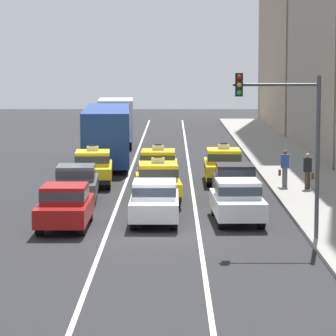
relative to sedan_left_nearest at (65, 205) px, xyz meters
The scene contains 18 objects.
ground_plane 3.46m from the sedan_left_nearest, 19.89° to the right, with size 160.00×160.00×0.00m, color #232326.
lane_stripe_left_center 18.94m from the sedan_left_nearest, 85.29° to the left, with size 0.14×80.00×0.01m, color silver.
lane_stripe_center_right 19.47m from the sedan_left_nearest, 75.85° to the left, with size 0.14×80.00×0.01m, color silver.
sidewalk_curb 17.32m from the sedan_left_nearest, 53.24° to the left, with size 4.00×90.00×0.15m, color gray.
sedan_left_nearest is the anchor object (origin of this frame).
sedan_left_second 6.14m from the sedan_left_nearest, 92.13° to the left, with size 1.96×4.38×1.58m.
taxi_left_third 11.49m from the sedan_left_nearest, 89.86° to the left, with size 2.05×4.65×1.96m.
bus_left_fourth 20.46m from the sedan_left_nearest, 89.74° to the left, with size 3.04×11.31×3.22m.
box_truck_left_fifth 31.46m from the sedan_left_nearest, 90.09° to the left, with size 2.52×7.05×3.27m.
sedan_center_nearest 3.37m from the sedan_left_nearest, 19.60° to the left, with size 1.77×4.31×1.58m.
taxi_center_second 7.04m from the sedan_left_nearest, 62.83° to the left, with size 2.06×4.65×1.96m.
taxi_center_third 12.29m from the sedan_left_nearest, 75.17° to the left, with size 1.86×4.58×1.96m.
sedan_right_nearest 6.39m from the sedan_left_nearest, 12.12° to the left, with size 1.91×4.36×1.58m.
sedan_right_second 9.23m from the sedan_left_nearest, 45.28° to the left, with size 1.76×4.30×1.58m.
taxi_right_third 13.97m from the sedan_left_nearest, 63.12° to the left, with size 1.85×4.57×1.96m.
pedestrian_near_crosswalk 13.59m from the sedan_left_nearest, 42.84° to the left, with size 0.47×0.24×1.63m.
pedestrian_mid_block 13.46m from the sedan_left_nearest, 48.00° to the left, with size 0.47×0.24×1.70m.
traffic_light_pole 8.56m from the sedan_left_nearest, 17.85° to the right, with size 2.87×0.33×5.58m.
Camera 1 is at (0.70, -32.25, 6.08)m, focal length 101.41 mm.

